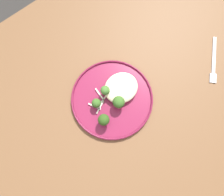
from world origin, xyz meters
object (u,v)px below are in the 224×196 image
(dinner_plate, at_px, (112,99))
(seared_scallop_front_small, at_px, (126,88))
(broccoli_floret_beside_noodles, at_px, (97,104))
(broccoli_floret_small_sprig, at_px, (119,102))
(seared_scallop_rear_pale, at_px, (121,89))
(seared_scallop_left_edge, at_px, (132,85))
(broccoli_floret_left_leaning, at_px, (104,120))
(dinner_fork, at_px, (214,61))
(broccoli_floret_split_head, at_px, (105,91))
(seared_scallop_tiny_bay, at_px, (121,78))
(seared_scallop_center_golden, at_px, (119,104))

(dinner_plate, height_order, seared_scallop_front_small, seared_scallop_front_small)
(broccoli_floret_beside_noodles, bearing_deg, dinner_plate, 165.83)
(dinner_plate, distance_m, broccoli_floret_small_sprig, 0.05)
(seared_scallop_rear_pale, bearing_deg, seared_scallop_left_edge, 162.04)
(broccoli_floret_beside_noodles, relative_size, broccoli_floret_left_leaning, 0.77)
(broccoli_floret_left_leaning, xyz_separation_m, dinner_fork, (-0.46, 0.08, -0.04))
(broccoli_floret_split_head, bearing_deg, seared_scallop_tiny_bay, -175.18)
(seared_scallop_left_edge, distance_m, broccoli_floret_beside_noodles, 0.14)
(seared_scallop_rear_pale, bearing_deg, broccoli_floret_beside_noodles, -4.05)
(seared_scallop_left_edge, bearing_deg, broccoli_floret_small_sprig, 16.65)
(seared_scallop_tiny_bay, bearing_deg, seared_scallop_left_edge, 109.45)
(dinner_plate, xyz_separation_m, broccoli_floret_left_leaning, (0.07, 0.05, 0.04))
(seared_scallop_front_small, height_order, seared_scallop_center_golden, seared_scallop_front_small)
(seared_scallop_rear_pale, xyz_separation_m, seared_scallop_center_golden, (0.04, 0.04, 0.00))
(seared_scallop_tiny_bay, xyz_separation_m, broccoli_floret_left_leaning, (0.14, 0.08, 0.02))
(dinner_plate, xyz_separation_m, seared_scallop_tiny_bay, (-0.07, -0.04, 0.01))
(seared_scallop_center_golden, relative_size, broccoli_floret_left_leaning, 0.46)
(broccoli_floret_small_sprig, relative_size, dinner_fork, 0.38)
(seared_scallop_left_edge, height_order, broccoli_floret_split_head, broccoli_floret_split_head)
(seared_scallop_rear_pale, height_order, broccoli_floret_split_head, broccoli_floret_split_head)
(seared_scallop_center_golden, distance_m, broccoli_floret_small_sprig, 0.02)
(seared_scallop_tiny_bay, bearing_deg, dinner_plate, 27.74)
(dinner_plate, distance_m, seared_scallop_center_golden, 0.04)
(seared_scallop_rear_pale, distance_m, seared_scallop_tiny_bay, 0.04)
(seared_scallop_tiny_bay, relative_size, dinner_fork, 0.16)
(seared_scallop_left_edge, bearing_deg, seared_scallop_tiny_bay, -70.55)
(seared_scallop_center_golden, bearing_deg, broccoli_floret_left_leaning, 9.93)
(seared_scallop_rear_pale, xyz_separation_m, seared_scallop_left_edge, (-0.04, 0.01, 0.00))
(seared_scallop_center_golden, xyz_separation_m, broccoli_floret_left_leaning, (0.08, 0.01, 0.03))
(dinner_plate, height_order, seared_scallop_tiny_bay, seared_scallop_tiny_bay)
(seared_scallop_left_edge, relative_size, broccoli_floret_left_leaning, 0.43)
(broccoli_floret_beside_noodles, bearing_deg, seared_scallop_center_golden, 142.19)
(dinner_plate, xyz_separation_m, broccoli_floret_beside_noodles, (0.06, -0.01, 0.03))
(seared_scallop_left_edge, distance_m, seared_scallop_center_golden, 0.08)
(broccoli_floret_beside_noodles, height_order, broccoli_floret_split_head, broccoli_floret_split_head)
(seared_scallop_center_golden, height_order, broccoli_floret_beside_noodles, broccoli_floret_beside_noodles)
(dinner_plate, height_order, broccoli_floret_left_leaning, broccoli_floret_left_leaning)
(seared_scallop_tiny_bay, distance_m, dinner_fork, 0.36)
(seared_scallop_front_small, relative_size, broccoli_floret_small_sprig, 0.41)
(seared_scallop_center_golden, xyz_separation_m, broccoli_floret_beside_noodles, (0.06, -0.05, 0.02))
(seared_scallop_tiny_bay, height_order, broccoli_floret_left_leaning, broccoli_floret_left_leaning)
(seared_scallop_rear_pale, bearing_deg, seared_scallop_tiny_bay, -130.30)
(dinner_fork, bearing_deg, seared_scallop_front_small, -20.12)
(seared_scallop_rear_pale, bearing_deg, dinner_fork, 159.47)
(seared_scallop_front_small, height_order, seared_scallop_rear_pale, seared_scallop_front_small)
(broccoli_floret_left_leaning, bearing_deg, seared_scallop_center_golden, -170.07)
(seared_scallop_center_golden, bearing_deg, broccoli_floret_small_sprig, -84.99)
(dinner_plate, distance_m, seared_scallop_rear_pale, 0.05)
(broccoli_floret_split_head, bearing_deg, broccoli_floret_beside_noodles, 18.19)
(dinner_plate, relative_size, broccoli_floret_beside_noodles, 6.55)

